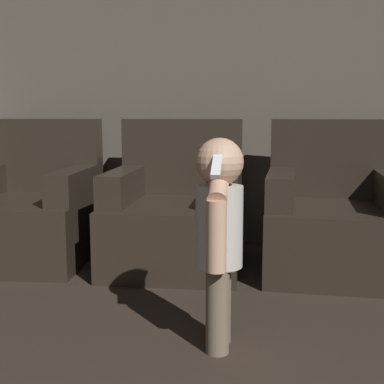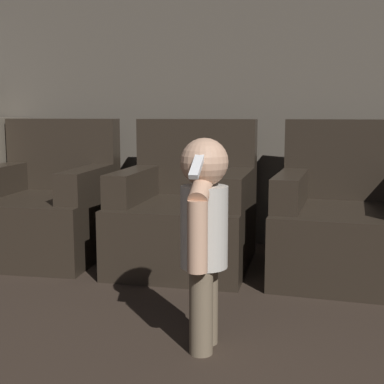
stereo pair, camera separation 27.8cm
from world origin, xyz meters
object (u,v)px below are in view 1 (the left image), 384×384
object	(u,v)px
armchair_right	(334,220)
armchair_left	(30,212)
armchair_middle	(176,216)
person_toddler	(219,227)

from	to	relation	value
armchair_right	armchair_left	bearing A→B (deg)	-176.78
armchair_middle	armchair_right	world-z (taller)	same
armchair_left	person_toddler	distance (m)	1.87
armchair_middle	armchair_left	bearing A→B (deg)	179.18
armchair_left	armchair_middle	size ratio (longest dim) A/B	1.02
armchair_middle	armchair_right	bearing A→B (deg)	-0.83
armchair_left	person_toddler	world-z (taller)	armchair_left
armchair_left	person_toddler	xyz separation A→B (m)	(1.39, -1.24, 0.20)
armchair_left	armchair_right	size ratio (longest dim) A/B	1.00
armchair_left	person_toddler	bearing A→B (deg)	-44.95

